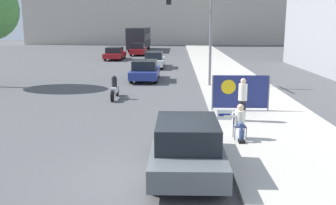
{
  "coord_description": "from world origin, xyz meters",
  "views": [
    {
      "loc": [
        0.7,
        -9.05,
        3.92
      ],
      "look_at": [
        0.34,
        5.1,
        0.92
      ],
      "focal_mm": 40.0,
      "sensor_mm": 36.0,
      "label": 1
    }
  ],
  "objects_px": {
    "protest_banner": "(240,92)",
    "car_on_road_nearest": "(145,70)",
    "jogger_on_sidewalk": "(243,99)",
    "motorcycle_on_road": "(115,89)",
    "city_bus_on_road": "(139,38)",
    "car_on_road_distant": "(115,53)",
    "traffic_light_pole": "(196,19)",
    "car_on_road_far_lane": "(138,49)",
    "parked_car_curbside": "(187,146)",
    "car_on_road_midblock": "(154,60)",
    "seated_protester": "(240,121)"
  },
  "relations": [
    {
      "from": "protest_banner",
      "to": "car_on_road_nearest",
      "type": "distance_m",
      "value": 10.84
    },
    {
      "from": "jogger_on_sidewalk",
      "to": "motorcycle_on_road",
      "type": "height_order",
      "value": "jogger_on_sidewalk"
    },
    {
      "from": "city_bus_on_road",
      "to": "car_on_road_distant",
      "type": "bearing_deg",
      "value": -95.01
    },
    {
      "from": "traffic_light_pole",
      "to": "city_bus_on_road",
      "type": "bearing_deg",
      "value": 101.71
    },
    {
      "from": "car_on_road_distant",
      "to": "car_on_road_far_lane",
      "type": "xyz_separation_m",
      "value": [
        1.98,
        6.0,
        0.05
      ]
    },
    {
      "from": "protest_banner",
      "to": "traffic_light_pole",
      "type": "relative_size",
      "value": 0.42
    },
    {
      "from": "jogger_on_sidewalk",
      "to": "city_bus_on_road",
      "type": "bearing_deg",
      "value": -87.51
    },
    {
      "from": "jogger_on_sidewalk",
      "to": "parked_car_curbside",
      "type": "bearing_deg",
      "value": 56.36
    },
    {
      "from": "car_on_road_nearest",
      "to": "car_on_road_midblock",
      "type": "xyz_separation_m",
      "value": [
        0.16,
        7.82,
        0.01
      ]
    },
    {
      "from": "car_on_road_distant",
      "to": "city_bus_on_road",
      "type": "relative_size",
      "value": 0.41
    },
    {
      "from": "traffic_light_pole",
      "to": "car_on_road_midblock",
      "type": "height_order",
      "value": "traffic_light_pole"
    },
    {
      "from": "parked_car_curbside",
      "to": "motorcycle_on_road",
      "type": "distance_m",
      "value": 10.51
    },
    {
      "from": "car_on_road_nearest",
      "to": "car_on_road_far_lane",
      "type": "xyz_separation_m",
      "value": [
        -2.64,
        21.24,
        0.03
      ]
    },
    {
      "from": "seated_protester",
      "to": "city_bus_on_road",
      "type": "bearing_deg",
      "value": 120.9
    },
    {
      "from": "parked_car_curbside",
      "to": "car_on_road_nearest",
      "type": "distance_m",
      "value": 16.61
    },
    {
      "from": "traffic_light_pole",
      "to": "car_on_road_distant",
      "type": "height_order",
      "value": "traffic_light_pole"
    },
    {
      "from": "protest_banner",
      "to": "car_on_road_nearest",
      "type": "xyz_separation_m",
      "value": [
        -5.04,
        9.59,
        -0.24
      ]
    },
    {
      "from": "motorcycle_on_road",
      "to": "jogger_on_sidewalk",
      "type": "bearing_deg",
      "value": -39.85
    },
    {
      "from": "car_on_road_distant",
      "to": "motorcycle_on_road",
      "type": "relative_size",
      "value": 2.15
    },
    {
      "from": "car_on_road_distant",
      "to": "car_on_road_far_lane",
      "type": "height_order",
      "value": "car_on_road_far_lane"
    },
    {
      "from": "motorcycle_on_road",
      "to": "car_on_road_far_lane",
      "type": "bearing_deg",
      "value": 93.28
    },
    {
      "from": "car_on_road_midblock",
      "to": "car_on_road_nearest",
      "type": "bearing_deg",
      "value": -91.19
    },
    {
      "from": "parked_car_curbside",
      "to": "jogger_on_sidewalk",
      "type": "bearing_deg",
      "value": 65.15
    },
    {
      "from": "car_on_road_nearest",
      "to": "car_on_road_distant",
      "type": "bearing_deg",
      "value": 106.88
    },
    {
      "from": "protest_banner",
      "to": "traffic_light_pole",
      "type": "height_order",
      "value": "traffic_light_pole"
    },
    {
      "from": "car_on_road_midblock",
      "to": "jogger_on_sidewalk",
      "type": "bearing_deg",
      "value": -76.38
    },
    {
      "from": "seated_protester",
      "to": "protest_banner",
      "type": "xyz_separation_m",
      "value": [
        0.71,
        4.29,
        0.2
      ]
    },
    {
      "from": "car_on_road_nearest",
      "to": "jogger_on_sidewalk",
      "type": "bearing_deg",
      "value": -67.11
    },
    {
      "from": "parked_car_curbside",
      "to": "car_on_road_midblock",
      "type": "distance_m",
      "value": 24.35
    },
    {
      "from": "protest_banner",
      "to": "parked_car_curbside",
      "type": "distance_m",
      "value": 7.28
    },
    {
      "from": "protest_banner",
      "to": "car_on_road_midblock",
      "type": "height_order",
      "value": "protest_banner"
    },
    {
      "from": "protest_banner",
      "to": "car_on_road_nearest",
      "type": "relative_size",
      "value": 0.58
    },
    {
      "from": "car_on_road_distant",
      "to": "jogger_on_sidewalk",
      "type": "bearing_deg",
      "value": -70.49
    },
    {
      "from": "motorcycle_on_road",
      "to": "traffic_light_pole",
      "type": "bearing_deg",
      "value": 40.66
    },
    {
      "from": "protest_banner",
      "to": "car_on_road_far_lane",
      "type": "distance_m",
      "value": 31.77
    },
    {
      "from": "seated_protester",
      "to": "car_on_road_far_lane",
      "type": "height_order",
      "value": "car_on_road_far_lane"
    },
    {
      "from": "jogger_on_sidewalk",
      "to": "city_bus_on_road",
      "type": "relative_size",
      "value": 0.15
    },
    {
      "from": "parked_car_curbside",
      "to": "car_on_road_far_lane",
      "type": "xyz_separation_m",
      "value": [
        -5.16,
        37.66,
        0.02
      ]
    },
    {
      "from": "car_on_road_nearest",
      "to": "car_on_road_distant",
      "type": "height_order",
      "value": "car_on_road_nearest"
    },
    {
      "from": "seated_protester",
      "to": "car_on_road_midblock",
      "type": "xyz_separation_m",
      "value": [
        -4.17,
        21.69,
        -0.03
      ]
    },
    {
      "from": "car_on_road_distant",
      "to": "traffic_light_pole",
      "type": "bearing_deg",
      "value": -66.11
    },
    {
      "from": "car_on_road_midblock",
      "to": "car_on_road_far_lane",
      "type": "relative_size",
      "value": 1.01
    },
    {
      "from": "jogger_on_sidewalk",
      "to": "motorcycle_on_road",
      "type": "distance_m",
      "value": 7.67
    },
    {
      "from": "car_on_road_nearest",
      "to": "protest_banner",
      "type": "bearing_deg",
      "value": -62.27
    },
    {
      "from": "seated_protester",
      "to": "city_bus_on_road",
      "type": "distance_m",
      "value": 44.2
    },
    {
      "from": "parked_car_curbside",
      "to": "car_on_road_far_lane",
      "type": "bearing_deg",
      "value": 97.81
    },
    {
      "from": "seated_protester",
      "to": "car_on_road_nearest",
      "type": "distance_m",
      "value": 14.54
    },
    {
      "from": "traffic_light_pole",
      "to": "parked_car_curbside",
      "type": "xyz_separation_m",
      "value": [
        -0.82,
        -13.66,
        -3.44
      ]
    },
    {
      "from": "protest_banner",
      "to": "motorcycle_on_road",
      "type": "bearing_deg",
      "value": 153.37
    },
    {
      "from": "traffic_light_pole",
      "to": "city_bus_on_road",
      "type": "distance_m",
      "value": 33.16
    }
  ]
}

